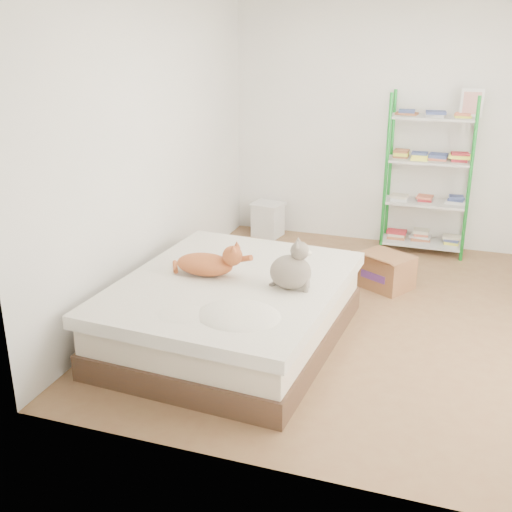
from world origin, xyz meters
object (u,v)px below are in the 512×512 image
at_px(grey_cat, 291,265).
at_px(cardboard_box, 385,271).
at_px(white_bin, 268,219).
at_px(shelf_unit, 429,176).
at_px(bed, 232,311).
at_px(orange_cat, 205,262).

bearing_deg(grey_cat, cardboard_box, -27.35).
bearing_deg(grey_cat, white_bin, 13.50).
height_order(shelf_unit, white_bin, shelf_unit).
height_order(grey_cat, cardboard_box, grey_cat).
distance_m(shelf_unit, cardboard_box, 1.34).
bearing_deg(white_bin, bed, -78.44).
distance_m(orange_cat, shelf_unit, 2.96).
relative_size(bed, white_bin, 5.36).
bearing_deg(orange_cat, grey_cat, -6.02).
bearing_deg(orange_cat, bed, -14.13).
relative_size(shelf_unit, white_bin, 4.44).
height_order(shelf_unit, cardboard_box, shelf_unit).
distance_m(orange_cat, grey_cat, 0.71).
height_order(bed, shelf_unit, shelf_unit).
xyz_separation_m(orange_cat, cardboard_box, (1.23, 1.42, -0.46)).
height_order(bed, grey_cat, grey_cat).
xyz_separation_m(shelf_unit, cardboard_box, (-0.25, -1.13, -0.67)).
bearing_deg(grey_cat, bed, 82.83).
xyz_separation_m(bed, orange_cat, (-0.24, 0.05, 0.36)).
distance_m(orange_cat, cardboard_box, 1.93).
xyz_separation_m(orange_cat, grey_cat, (0.71, -0.04, 0.08)).
relative_size(orange_cat, shelf_unit, 0.31).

